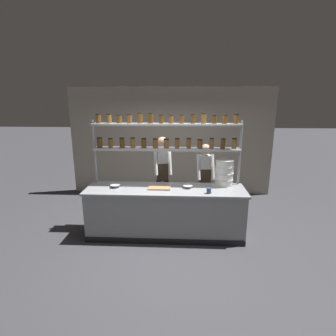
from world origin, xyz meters
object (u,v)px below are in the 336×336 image
object	(u,v)px
chef_left	(163,172)
chef_center	(205,177)
serving_cup_front	(209,191)
prep_bowl_center_front	(115,186)
container_stack	(224,172)
cutting_board	(160,188)
prep_bowl_near_left	(188,187)
spice_shelf_unit	(166,138)

from	to	relation	value
chef_left	chef_center	world-z (taller)	chef_left
serving_cup_front	prep_bowl_center_front	bearing A→B (deg)	172.31
container_stack	serving_cup_front	distance (m)	0.61
chef_center	serving_cup_front	xyz separation A→B (m)	(-0.01, -0.93, 0.04)
serving_cup_front	container_stack	bearing A→B (deg)	56.14
chef_left	cutting_board	world-z (taller)	chef_left
cutting_board	serving_cup_front	bearing A→B (deg)	-14.36
chef_left	chef_center	bearing A→B (deg)	-14.76
chef_center	prep_bowl_near_left	world-z (taller)	chef_center
prep_bowl_center_front	serving_cup_front	distance (m)	1.71
chef_center	spice_shelf_unit	bearing A→B (deg)	-160.45
chef_left	container_stack	size ratio (longest dim) A/B	3.58
spice_shelf_unit	container_stack	world-z (taller)	spice_shelf_unit
chef_left	prep_bowl_near_left	bearing A→B (deg)	-65.66
spice_shelf_unit	container_stack	distance (m)	1.28
cutting_board	spice_shelf_unit	bearing A→B (deg)	73.83
chef_center	container_stack	size ratio (longest dim) A/B	3.31
container_stack	prep_bowl_near_left	size ratio (longest dim) A/B	2.75
prep_bowl_near_left	prep_bowl_center_front	distance (m)	1.34
container_stack	cutting_board	size ratio (longest dim) A/B	1.23
prep_bowl_center_front	serving_cup_front	xyz separation A→B (m)	(1.70, -0.23, 0.03)
container_stack	prep_bowl_near_left	world-z (taller)	container_stack
prep_bowl_near_left	prep_bowl_center_front	size ratio (longest dim) A/B	1.00
spice_shelf_unit	prep_bowl_center_front	size ratio (longest dim) A/B	15.63
chef_center	cutting_board	world-z (taller)	chef_center
chef_left	spice_shelf_unit	bearing A→B (deg)	-89.42
spice_shelf_unit	serving_cup_front	size ratio (longest dim) A/B	28.49
serving_cup_front	chef_center	bearing A→B (deg)	89.58
prep_bowl_center_front	chef_left	bearing A→B (deg)	42.33
spice_shelf_unit	prep_bowl_near_left	xyz separation A→B (m)	(0.42, -0.28, -0.86)
container_stack	cutting_board	xyz separation A→B (m)	(-1.20, -0.26, -0.23)
cutting_board	prep_bowl_center_front	world-z (taller)	prep_bowl_center_front
prep_bowl_near_left	cutting_board	bearing A→B (deg)	-175.61
container_stack	prep_bowl_center_front	bearing A→B (deg)	-172.86
prep_bowl_near_left	prep_bowl_center_front	world-z (taller)	same
spice_shelf_unit	prep_bowl_center_front	distance (m)	1.29
container_stack	spice_shelf_unit	bearing A→B (deg)	176.54
spice_shelf_unit	prep_bowl_near_left	world-z (taller)	spice_shelf_unit
prep_bowl_center_front	serving_cup_front	size ratio (longest dim) A/B	1.82
chef_center	prep_bowl_center_front	distance (m)	1.84
chef_center	container_stack	bearing A→B (deg)	-60.73
container_stack	serving_cup_front	size ratio (longest dim) A/B	5.01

